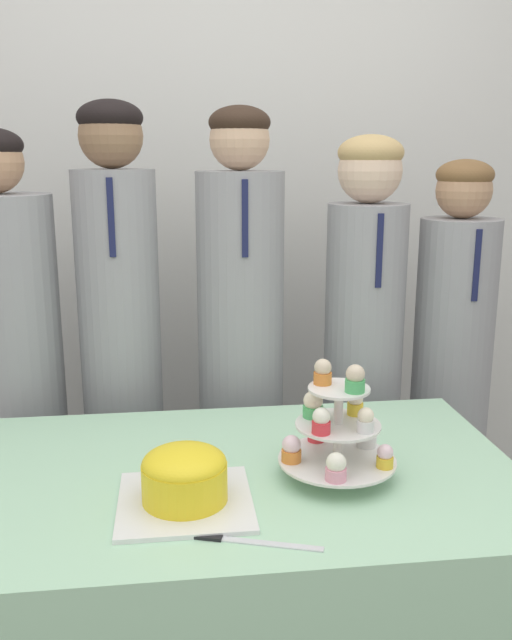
{
  "coord_description": "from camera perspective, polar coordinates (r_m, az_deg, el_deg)",
  "views": [
    {
      "loc": [
        -0.15,
        -1.02,
        1.47
      ],
      "look_at": [
        0.03,
        0.44,
        1.11
      ],
      "focal_mm": 38.0,
      "sensor_mm": 36.0,
      "label": 1
    }
  ],
  "objects": [
    {
      "name": "wall_back",
      "position": [
        2.64,
        -3.97,
        11.0
      ],
      "size": [
        9.0,
        0.06,
        2.7
      ],
      "color": "silver",
      "rests_on": "ground_plane"
    },
    {
      "name": "table",
      "position": [
        1.79,
        -0.93,
        -23.7
      ],
      "size": [
        1.27,
        0.79,
        0.77
      ],
      "color": "#A8DBB2",
      "rests_on": "ground_plane"
    },
    {
      "name": "round_cake",
      "position": [
        1.43,
        -6.03,
        -13.08
      ],
      "size": [
        0.27,
        0.27,
        0.12
      ],
      "color": "white",
      "rests_on": "table"
    },
    {
      "name": "cake_knife",
      "position": [
        1.33,
        -2.51,
        -17.97
      ],
      "size": [
        0.26,
        0.1,
        0.01
      ],
      "rotation": [
        0.0,
        0.0,
        -0.32
      ],
      "color": "silver",
      "rests_on": "table"
    },
    {
      "name": "cupcake_stand",
      "position": [
        1.52,
        6.84,
        -9.08
      ],
      "size": [
        0.26,
        0.26,
        0.27
      ],
      "color": "silver",
      "rests_on": "table"
    },
    {
      "name": "student_0",
      "position": [
        2.24,
        -19.75,
        -6.52
      ],
      "size": [
        0.32,
        0.32,
        1.55
      ],
      "color": "#939399",
      "rests_on": "ground_plane"
    },
    {
      "name": "student_1",
      "position": [
        2.17,
        -11.19,
        -4.56
      ],
      "size": [
        0.25,
        0.25,
        1.63
      ],
      "color": "#939399",
      "rests_on": "ground_plane"
    },
    {
      "name": "student_2",
      "position": [
        2.18,
        -1.28,
        -4.83
      ],
      "size": [
        0.27,
        0.27,
        1.62
      ],
      "color": "#939399",
      "rests_on": "ground_plane"
    },
    {
      "name": "student_3",
      "position": [
        2.26,
        8.92,
        -4.83
      ],
      "size": [
        0.25,
        0.26,
        1.53
      ],
      "color": "#939399",
      "rests_on": "ground_plane"
    },
    {
      "name": "student_4",
      "position": [
        2.38,
        16.0,
        -5.65
      ],
      "size": [
        0.26,
        0.26,
        1.46
      ],
      "color": "#939399",
      "rests_on": "ground_plane"
    }
  ]
}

